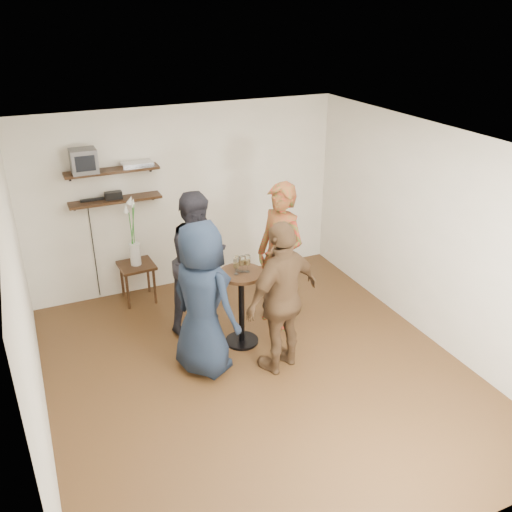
{
  "coord_description": "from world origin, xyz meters",
  "views": [
    {
      "loc": [
        -2.07,
        -4.56,
        3.81
      ],
      "look_at": [
        0.15,
        0.4,
        1.26
      ],
      "focal_mm": 38.0,
      "sensor_mm": 36.0,
      "label": 1
    }
  ],
  "objects_px": {
    "person_navy": "(202,300)",
    "person_brown": "(283,298)",
    "dvd_deck": "(137,164)",
    "person_plaid": "(280,257)",
    "person_dark": "(199,262)",
    "side_table": "(137,270)",
    "drinks_table": "(241,298)",
    "crt_monitor": "(84,161)",
    "radio": "(113,195)"
  },
  "relations": [
    {
      "from": "person_navy",
      "to": "person_brown",
      "type": "xyz_separation_m",
      "value": [
        0.81,
        -0.31,
        -0.01
      ]
    },
    {
      "from": "dvd_deck",
      "to": "person_navy",
      "type": "relative_size",
      "value": 0.22
    },
    {
      "from": "person_plaid",
      "to": "person_dark",
      "type": "xyz_separation_m",
      "value": [
        -0.94,
        0.35,
        -0.04
      ]
    },
    {
      "from": "side_table",
      "to": "person_navy",
      "type": "relative_size",
      "value": 0.31
    },
    {
      "from": "dvd_deck",
      "to": "drinks_table",
      "type": "bearing_deg",
      "value": -66.92
    },
    {
      "from": "person_plaid",
      "to": "crt_monitor",
      "type": "bearing_deg",
      "value": -147.15
    },
    {
      "from": "dvd_deck",
      "to": "person_brown",
      "type": "xyz_separation_m",
      "value": [
        0.97,
        -2.35,
        -1.01
      ]
    },
    {
      "from": "drinks_table",
      "to": "person_dark",
      "type": "xyz_separation_m",
      "value": [
        -0.32,
        0.58,
        0.28
      ]
    },
    {
      "from": "dvd_deck",
      "to": "person_navy",
      "type": "distance_m",
      "value": 2.28
    },
    {
      "from": "radio",
      "to": "drinks_table",
      "type": "distance_m",
      "value": 2.23
    },
    {
      "from": "drinks_table",
      "to": "crt_monitor",
      "type": "bearing_deg",
      "value": 128.94
    },
    {
      "from": "radio",
      "to": "person_dark",
      "type": "xyz_separation_m",
      "value": [
        0.77,
        -1.15,
        -0.61
      ]
    },
    {
      "from": "person_dark",
      "to": "drinks_table",
      "type": "bearing_deg",
      "value": -90.0
    },
    {
      "from": "drinks_table",
      "to": "person_navy",
      "type": "distance_m",
      "value": 0.72
    },
    {
      "from": "side_table",
      "to": "person_dark",
      "type": "relative_size",
      "value": 0.31
    },
    {
      "from": "crt_monitor",
      "to": "dvd_deck",
      "type": "bearing_deg",
      "value": 0.0
    },
    {
      "from": "person_navy",
      "to": "person_brown",
      "type": "relative_size",
      "value": 1.01
    },
    {
      "from": "crt_monitor",
      "to": "radio",
      "type": "distance_m",
      "value": 0.59
    },
    {
      "from": "radio",
      "to": "side_table",
      "type": "relative_size",
      "value": 0.4
    },
    {
      "from": "person_brown",
      "to": "dvd_deck",
      "type": "bearing_deg",
      "value": -87.88
    },
    {
      "from": "crt_monitor",
      "to": "drinks_table",
      "type": "height_order",
      "value": "crt_monitor"
    },
    {
      "from": "side_table",
      "to": "drinks_table",
      "type": "bearing_deg",
      "value": -59.58
    },
    {
      "from": "person_dark",
      "to": "person_navy",
      "type": "bearing_deg",
      "value": -135.11
    },
    {
      "from": "side_table",
      "to": "radio",
      "type": "bearing_deg",
      "value": 134.31
    },
    {
      "from": "radio",
      "to": "person_dark",
      "type": "distance_m",
      "value": 1.51
    },
    {
      "from": "person_brown",
      "to": "person_navy",
      "type": "bearing_deg",
      "value": -41.02
    },
    {
      "from": "crt_monitor",
      "to": "person_dark",
      "type": "xyz_separation_m",
      "value": [
        1.08,
        -1.15,
        -1.11
      ]
    },
    {
      "from": "side_table",
      "to": "person_dark",
      "type": "bearing_deg",
      "value": -58.41
    },
    {
      "from": "dvd_deck",
      "to": "person_plaid",
      "type": "distance_m",
      "value": 2.24
    },
    {
      "from": "crt_monitor",
      "to": "side_table",
      "type": "distance_m",
      "value": 1.64
    },
    {
      "from": "person_dark",
      "to": "crt_monitor",
      "type": "bearing_deg",
      "value": 104.93
    },
    {
      "from": "radio",
      "to": "person_plaid",
      "type": "relative_size",
      "value": 0.12
    },
    {
      "from": "person_plaid",
      "to": "person_navy",
      "type": "xyz_separation_m",
      "value": [
        -1.21,
        -0.55,
        -0.05
      ]
    },
    {
      "from": "dvd_deck",
      "to": "person_brown",
      "type": "height_order",
      "value": "dvd_deck"
    },
    {
      "from": "dvd_deck",
      "to": "person_plaid",
      "type": "xyz_separation_m",
      "value": [
        1.36,
        -1.5,
        -0.95
      ]
    },
    {
      "from": "radio",
      "to": "person_brown",
      "type": "height_order",
      "value": "person_brown"
    },
    {
      "from": "drinks_table",
      "to": "person_dark",
      "type": "distance_m",
      "value": 0.72
    },
    {
      "from": "drinks_table",
      "to": "radio",
      "type": "bearing_deg",
      "value": 122.06
    },
    {
      "from": "dvd_deck",
      "to": "drinks_table",
      "type": "relative_size",
      "value": 0.41
    },
    {
      "from": "crt_monitor",
      "to": "person_brown",
      "type": "height_order",
      "value": "crt_monitor"
    },
    {
      "from": "crt_monitor",
      "to": "radio",
      "type": "relative_size",
      "value": 1.45
    },
    {
      "from": "person_navy",
      "to": "side_table",
      "type": "bearing_deg",
      "value": -18.18
    },
    {
      "from": "person_navy",
      "to": "crt_monitor",
      "type": "bearing_deg",
      "value": -6.45
    },
    {
      "from": "dvd_deck",
      "to": "person_plaid",
      "type": "relative_size",
      "value": 0.21
    },
    {
      "from": "crt_monitor",
      "to": "drinks_table",
      "type": "relative_size",
      "value": 0.33
    },
    {
      "from": "radio",
      "to": "side_table",
      "type": "height_order",
      "value": "radio"
    },
    {
      "from": "side_table",
      "to": "drinks_table",
      "type": "xyz_separation_m",
      "value": [
        0.91,
        -1.56,
        0.16
      ]
    },
    {
      "from": "person_plaid",
      "to": "person_navy",
      "type": "bearing_deg",
      "value": -86.19
    },
    {
      "from": "side_table",
      "to": "drinks_table",
      "type": "relative_size",
      "value": 0.58
    },
    {
      "from": "crt_monitor",
      "to": "person_brown",
      "type": "xyz_separation_m",
      "value": [
        1.63,
        -2.35,
        -1.13
      ]
    }
  ]
}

